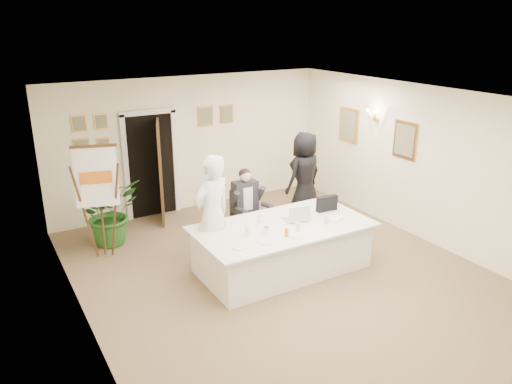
{
  "coord_description": "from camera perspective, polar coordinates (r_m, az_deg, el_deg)",
  "views": [
    {
      "loc": [
        -3.95,
        -6.01,
        3.88
      ],
      "look_at": [
        -0.1,
        0.6,
        1.21
      ],
      "focal_mm": 35.0,
      "sensor_mm": 36.0,
      "label": 1
    }
  ],
  "objects": [
    {
      "name": "floor",
      "position": [
        8.17,
        2.77,
        -9.15
      ],
      "size": [
        7.0,
        7.0,
        0.0
      ],
      "primitive_type": "plane",
      "color": "brown",
      "rests_on": "ground"
    },
    {
      "name": "ceiling",
      "position": [
        7.27,
        3.13,
        10.66
      ],
      "size": [
        6.0,
        7.0,
        0.02
      ],
      "primitive_type": "cube",
      "color": "white",
      "rests_on": "wall_back"
    },
    {
      "name": "wall_back",
      "position": [
        10.59,
        -7.47,
        5.52
      ],
      "size": [
        6.0,
        0.1,
        2.8
      ],
      "primitive_type": "cube",
      "color": "white",
      "rests_on": "floor"
    },
    {
      "name": "wall_front",
      "position": [
        5.29,
        24.4,
        -10.59
      ],
      "size": [
        6.0,
        0.1,
        2.8
      ],
      "primitive_type": "cube",
      "color": "white",
      "rests_on": "floor"
    },
    {
      "name": "wall_left",
      "position": [
        6.57,
        -19.65,
        -4.14
      ],
      "size": [
        0.1,
        7.0,
        2.8
      ],
      "primitive_type": "cube",
      "color": "white",
      "rests_on": "floor"
    },
    {
      "name": "wall_right",
      "position": [
        9.52,
        18.29,
        3.13
      ],
      "size": [
        0.1,
        7.0,
        2.8
      ],
      "primitive_type": "cube",
      "color": "white",
      "rests_on": "floor"
    },
    {
      "name": "doorway",
      "position": [
        10.22,
        -11.54,
        2.71
      ],
      "size": [
        1.14,
        0.86,
        2.2
      ],
      "color": "black",
      "rests_on": "floor"
    },
    {
      "name": "pictures_back_wall",
      "position": [
        10.19,
        -11.68,
        7.34
      ],
      "size": [
        3.4,
        0.06,
        0.8
      ],
      "primitive_type": null,
      "color": "#D59248",
      "rests_on": "wall_back"
    },
    {
      "name": "pictures_right_wall",
      "position": [
        10.22,
        13.41,
        6.67
      ],
      "size": [
        0.06,
        2.2,
        0.8
      ],
      "primitive_type": null,
      "color": "#D59248",
      "rests_on": "wall_right"
    },
    {
      "name": "wall_sconce",
      "position": [
        10.1,
        13.27,
        8.57
      ],
      "size": [
        0.2,
        0.3,
        0.24
      ],
      "primitive_type": null,
      "color": "gold",
      "rests_on": "wall_right"
    },
    {
      "name": "conference_table",
      "position": [
        8.1,
        3.02,
        -6.3
      ],
      "size": [
        2.81,
        1.5,
        0.78
      ],
      "color": "white",
      "rests_on": "floor"
    },
    {
      "name": "seated_man",
      "position": [
        8.92,
        -1.12,
        -1.63
      ],
      "size": [
        0.63,
        0.66,
        1.41
      ],
      "primitive_type": null,
      "rotation": [
        0.0,
        0.0,
        0.04
      ],
      "color": "black",
      "rests_on": "floor"
    },
    {
      "name": "flip_chart",
      "position": [
        8.68,
        -17.38,
        -1.78
      ],
      "size": [
        0.7,
        0.52,
        1.95
      ],
      "color": "black",
      "rests_on": "floor"
    },
    {
      "name": "standing_man",
      "position": [
        7.82,
        -5.0,
        -2.64
      ],
      "size": [
        0.82,
        0.66,
        1.95
      ],
      "primitive_type": "imported",
      "rotation": [
        0.0,
        0.0,
        3.45
      ],
      "color": "silver",
      "rests_on": "floor"
    },
    {
      "name": "standing_woman",
      "position": [
        10.12,
        5.57,
        1.92
      ],
      "size": [
        0.97,
        0.75,
        1.77
      ],
      "primitive_type": "imported",
      "rotation": [
        0.0,
        0.0,
        3.38
      ],
      "color": "black",
      "rests_on": "floor"
    },
    {
      "name": "potted_palm",
      "position": [
        9.32,
        -16.41,
        -2.27
      ],
      "size": [
        1.35,
        1.28,
        1.18
      ],
      "primitive_type": "imported",
      "rotation": [
        0.0,
        0.0,
        0.43
      ],
      "color": "#23581D",
      "rests_on": "floor"
    },
    {
      "name": "laptop",
      "position": [
        8.12,
        4.52,
        -2.27
      ],
      "size": [
        0.43,
        0.44,
        0.28
      ],
      "primitive_type": null,
      "rotation": [
        0.0,
        0.0,
        -0.2
      ],
      "color": "#B7BABC",
      "rests_on": "conference_table"
    },
    {
      "name": "laptop_bag",
      "position": [
        8.56,
        8.1,
        -1.3
      ],
      "size": [
        0.38,
        0.13,
        0.26
      ],
      "primitive_type": "cube",
      "rotation": [
        0.0,
        0.0,
        -0.08
      ],
      "color": "black",
      "rests_on": "conference_table"
    },
    {
      "name": "paper_stack",
      "position": [
        8.26,
        9.04,
        -2.99
      ],
      "size": [
        0.33,
        0.28,
        0.03
      ],
      "primitive_type": "cube",
      "rotation": [
        0.0,
        0.0,
        0.34
      ],
      "color": "white",
      "rests_on": "conference_table"
    },
    {
      "name": "plate_left",
      "position": [
        7.2,
        -1.88,
        -6.27
      ],
      "size": [
        0.27,
        0.27,
        0.01
      ],
      "primitive_type": "cylinder",
      "rotation": [
        0.0,
        0.0,
        -0.16
      ],
      "color": "white",
      "rests_on": "conference_table"
    },
    {
      "name": "plate_mid",
      "position": [
        7.35,
        1.05,
        -5.69
      ],
      "size": [
        0.24,
        0.24,
        0.01
      ],
      "primitive_type": "cylinder",
      "rotation": [
        0.0,
        0.0,
        0.06
      ],
      "color": "white",
      "rests_on": "conference_table"
    },
    {
      "name": "plate_near",
      "position": [
        7.56,
        4.82,
        -5.04
      ],
      "size": [
        0.25,
        0.25,
        0.01
      ],
      "primitive_type": "cylinder",
      "rotation": [
        0.0,
        0.0,
        0.23
      ],
      "color": "white",
      "rests_on": "conference_table"
    },
    {
      "name": "glass_a",
      "position": [
        7.53,
        -1.01,
        -4.54
      ],
      "size": [
        0.07,
        0.07,
        0.14
      ],
      "primitive_type": "cylinder",
      "rotation": [
        0.0,
        0.0,
        -0.08
      ],
      "color": "silver",
      "rests_on": "conference_table"
    },
    {
      "name": "glass_b",
      "position": [
        7.71,
        4.81,
        -4.02
      ],
      "size": [
        0.08,
        0.08,
        0.14
      ],
      "primitive_type": "cylinder",
      "rotation": [
        0.0,
        0.0,
        -0.27
      ],
      "color": "silver",
      "rests_on": "conference_table"
    },
    {
      "name": "glass_c",
      "position": [
        8.05,
        8.01,
        -3.11
      ],
      "size": [
        0.08,
        0.08,
        0.14
      ],
      "primitive_type": "cylinder",
      "rotation": [
        0.0,
        0.0,
        0.2
      ],
      "color": "silver",
      "rests_on": "conference_table"
    },
    {
      "name": "glass_d",
      "position": [
        8.0,
        0.42,
        -3.08
      ],
      "size": [
        0.08,
        0.08,
        0.14
      ],
      "primitive_type": "cylinder",
      "rotation": [
        0.0,
        0.0,
        0.32
      ],
      "color": "silver",
      "rests_on": "conference_table"
    },
    {
      "name": "oj_glass",
      "position": [
        7.52,
        3.5,
        -4.64
      ],
      "size": [
        0.08,
        0.08,
        0.13
      ],
      "primitive_type": "cylinder",
      "rotation": [
        0.0,
        0.0,
        0.3
      ],
      "color": "orange",
      "rests_on": "conference_table"
    },
    {
      "name": "steel_jug",
      "position": [
        7.61,
        1.17,
        -4.41
      ],
      "size": [
        0.1,
        0.1,
        0.11
      ],
      "primitive_type": "cylinder",
      "rotation": [
        0.0,
        0.0,
        0.2
      ],
      "color": "silver",
      "rests_on": "conference_table"
    }
  ]
}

